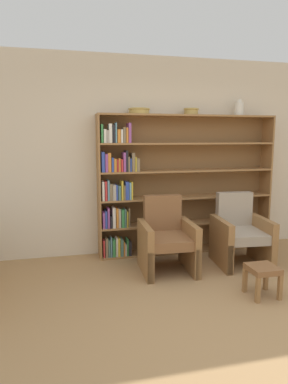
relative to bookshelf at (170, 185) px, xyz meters
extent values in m
plane|color=#A87F51|center=(-0.05, -2.18, -0.97)|extent=(24.00, 24.00, 0.00)
cube|color=beige|center=(-0.05, 0.17, 0.40)|extent=(12.00, 0.06, 2.75)
cube|color=olive|center=(-1.01, -0.02, 0.00)|extent=(0.02, 0.30, 1.95)
cube|color=olive|center=(1.50, -0.02, 0.00)|extent=(0.02, 0.30, 1.95)
cube|color=olive|center=(0.25, -0.02, 0.97)|extent=(2.49, 0.30, 0.02)
cube|color=olive|center=(0.25, -0.02, -0.96)|extent=(2.49, 0.30, 0.03)
cube|color=brown|center=(0.25, 0.12, 0.00)|extent=(2.49, 0.01, 1.95)
cube|color=red|center=(-0.97, -0.09, -0.83)|extent=(0.02, 0.12, 0.24)
cube|color=#7F6B4C|center=(-0.93, -0.07, -0.81)|extent=(0.03, 0.17, 0.26)
cube|color=#4C756B|center=(-0.90, -0.08, -0.83)|extent=(0.03, 0.13, 0.24)
cube|color=#669EB2|center=(-0.87, -0.09, -0.81)|extent=(0.02, 0.12, 0.27)
cube|color=#388C47|center=(-0.83, -0.07, -0.83)|extent=(0.04, 0.16, 0.24)
cube|color=white|center=(-0.79, -0.09, -0.81)|extent=(0.02, 0.13, 0.27)
cube|color=gold|center=(-0.76, -0.09, -0.82)|extent=(0.03, 0.12, 0.26)
cube|color=#4C756B|center=(-0.72, -0.07, -0.83)|extent=(0.04, 0.17, 0.24)
cube|color=orange|center=(-0.69, -0.05, -0.85)|extent=(0.02, 0.19, 0.20)
cube|color=white|center=(-0.67, -0.08, -0.86)|extent=(0.02, 0.14, 0.16)
cube|color=#388C47|center=(-0.64, -0.08, -0.83)|extent=(0.02, 0.15, 0.24)
cube|color=black|center=(-0.61, -0.08, -0.85)|extent=(0.04, 0.15, 0.20)
cube|color=olive|center=(0.25, -0.02, -0.55)|extent=(2.49, 0.30, 0.03)
cube|color=#994C99|center=(-0.96, -0.08, -0.43)|extent=(0.03, 0.14, 0.22)
cube|color=#334CB2|center=(-0.93, -0.06, -0.42)|extent=(0.03, 0.19, 0.24)
cube|color=#994C99|center=(-0.90, -0.06, -0.40)|extent=(0.03, 0.17, 0.28)
cube|color=black|center=(-0.86, -0.05, -0.46)|extent=(0.03, 0.20, 0.16)
cube|color=white|center=(-0.83, -0.06, -0.40)|extent=(0.04, 0.19, 0.28)
cube|color=orange|center=(-0.78, -0.07, -0.41)|extent=(0.03, 0.17, 0.27)
cube|color=#B2A899|center=(-0.75, -0.06, -0.41)|extent=(0.03, 0.17, 0.25)
cube|color=#388C47|center=(-0.71, -0.08, -0.42)|extent=(0.04, 0.14, 0.24)
cube|color=#4C756B|center=(-0.67, -0.07, -0.42)|extent=(0.02, 0.16, 0.25)
cube|color=gold|center=(-0.64, -0.07, -0.43)|extent=(0.02, 0.16, 0.22)
cube|color=#7F6B4C|center=(-0.62, -0.08, -0.41)|extent=(0.02, 0.14, 0.26)
cube|color=olive|center=(0.25, -0.02, -0.17)|extent=(2.49, 0.30, 0.02)
cube|color=white|center=(-0.96, -0.06, -0.03)|extent=(0.03, 0.18, 0.26)
cube|color=red|center=(-0.93, -0.07, -0.03)|extent=(0.03, 0.17, 0.26)
cube|color=#669EB2|center=(-0.89, -0.05, -0.03)|extent=(0.02, 0.20, 0.27)
cube|color=#7F6B4C|center=(-0.86, -0.06, -0.05)|extent=(0.04, 0.18, 0.22)
cube|color=#B2A899|center=(-0.82, -0.06, -0.06)|extent=(0.04, 0.18, 0.21)
cube|color=#334CB2|center=(-0.78, -0.05, -0.06)|extent=(0.02, 0.19, 0.20)
cube|color=#4C756B|center=(-0.75, -0.06, -0.06)|extent=(0.03, 0.18, 0.19)
cube|color=gold|center=(-0.71, -0.06, -0.03)|extent=(0.02, 0.18, 0.26)
cube|color=#7F6B4C|center=(-0.68, -0.08, -0.06)|extent=(0.02, 0.15, 0.20)
cube|color=#334CB2|center=(-0.64, -0.08, -0.04)|extent=(0.04, 0.15, 0.24)
cube|color=#669EB2|center=(-0.60, -0.09, -0.04)|extent=(0.02, 0.13, 0.23)
cube|color=gold|center=(-0.58, -0.05, -0.04)|extent=(0.02, 0.19, 0.24)
cube|color=olive|center=(0.25, -0.02, 0.21)|extent=(2.49, 0.30, 0.02)
cube|color=#334CB2|center=(-0.96, -0.07, 0.35)|extent=(0.04, 0.15, 0.26)
cube|color=#994C99|center=(-0.91, -0.08, 0.34)|extent=(0.03, 0.15, 0.24)
cube|color=orange|center=(-0.87, -0.08, 0.34)|extent=(0.04, 0.14, 0.25)
cube|color=#334CB2|center=(-0.83, -0.08, 0.31)|extent=(0.03, 0.15, 0.19)
cube|color=orange|center=(-0.80, -0.06, 0.31)|extent=(0.03, 0.18, 0.17)
cube|color=red|center=(-0.77, -0.08, 0.30)|extent=(0.02, 0.14, 0.16)
cube|color=orange|center=(-0.74, -0.09, 0.31)|extent=(0.02, 0.13, 0.18)
cube|color=red|center=(-0.71, -0.07, 0.30)|extent=(0.02, 0.17, 0.17)
cube|color=#994C99|center=(-0.68, -0.07, 0.35)|extent=(0.03, 0.16, 0.25)
cube|color=black|center=(-0.64, -0.06, 0.36)|extent=(0.03, 0.19, 0.28)
cube|color=#7F6B4C|center=(-0.62, -0.07, 0.32)|extent=(0.02, 0.17, 0.20)
cube|color=#334CB2|center=(-0.59, -0.06, 0.31)|extent=(0.02, 0.19, 0.18)
cube|color=#7F6B4C|center=(-0.56, -0.05, 0.34)|extent=(0.04, 0.20, 0.25)
cube|color=gold|center=(-0.52, -0.08, 0.31)|extent=(0.02, 0.15, 0.19)
cube|color=#7F6B4C|center=(-0.49, -0.06, 0.31)|extent=(0.04, 0.19, 0.18)
cube|color=olive|center=(0.25, -0.02, 0.59)|extent=(2.49, 0.30, 0.02)
cube|color=#388C47|center=(-0.96, -0.08, 0.72)|extent=(0.03, 0.15, 0.24)
cube|color=white|center=(-0.93, -0.06, 0.69)|extent=(0.03, 0.19, 0.18)
cube|color=#B2A899|center=(-0.89, -0.05, 0.68)|extent=(0.02, 0.20, 0.17)
cube|color=white|center=(-0.86, -0.07, 0.72)|extent=(0.04, 0.16, 0.25)
cube|color=black|center=(-0.81, -0.06, 0.71)|extent=(0.03, 0.19, 0.23)
cube|color=#669EB2|center=(-0.78, -0.09, 0.73)|extent=(0.02, 0.13, 0.26)
cube|color=orange|center=(-0.75, -0.09, 0.69)|extent=(0.04, 0.12, 0.18)
cube|color=white|center=(-0.71, -0.09, 0.69)|extent=(0.03, 0.13, 0.17)
cube|color=#7F6B4C|center=(-0.67, -0.08, 0.70)|extent=(0.03, 0.14, 0.20)
cube|color=orange|center=(-0.64, -0.07, 0.70)|extent=(0.03, 0.16, 0.20)
cube|color=#994C99|center=(-0.60, -0.05, 0.73)|extent=(0.03, 0.19, 0.26)
cylinder|color=tan|center=(-0.45, -0.02, 1.01)|extent=(0.27, 0.27, 0.07)
torus|color=tan|center=(-0.45, -0.02, 1.04)|extent=(0.29, 0.29, 0.02)
cylinder|color=tan|center=(0.29, -0.02, 1.02)|extent=(0.19, 0.19, 0.08)
torus|color=tan|center=(0.29, -0.02, 1.06)|extent=(0.21, 0.21, 0.02)
cylinder|color=silver|center=(1.01, -0.02, 1.07)|extent=(0.12, 0.12, 0.18)
cylinder|color=silver|center=(1.01, -0.02, 1.19)|extent=(0.07, 0.07, 0.05)
cube|color=olive|center=(0.02, -1.04, -0.79)|extent=(0.07, 0.07, 0.37)
cube|color=olive|center=(-0.55, -1.01, -0.79)|extent=(0.07, 0.07, 0.37)
cube|color=olive|center=(0.04, -0.43, -0.79)|extent=(0.07, 0.07, 0.37)
cube|color=olive|center=(-0.53, -0.41, -0.79)|extent=(0.07, 0.07, 0.37)
cube|color=brown|center=(-0.25, -0.72, -0.57)|extent=(0.51, 0.66, 0.12)
cube|color=brown|center=(-0.24, -0.44, -0.30)|extent=(0.48, 0.14, 0.48)
cube|color=olive|center=(0.03, -0.73, -0.67)|extent=(0.11, 0.68, 0.61)
cube|color=olive|center=(-0.53, -0.71, -0.67)|extent=(0.11, 0.68, 0.61)
cube|color=olive|center=(1.00, -1.05, -0.79)|extent=(0.08, 0.08, 0.37)
cube|color=olive|center=(0.44, -1.00, -0.79)|extent=(0.08, 0.08, 0.37)
cube|color=olive|center=(1.06, -0.44, -0.79)|extent=(0.08, 0.08, 0.37)
cube|color=olive|center=(0.49, -0.39, -0.79)|extent=(0.08, 0.08, 0.37)
cube|color=tan|center=(0.75, -0.72, -0.57)|extent=(0.54, 0.68, 0.12)
cube|color=tan|center=(0.77, -0.44, -0.30)|extent=(0.49, 0.16, 0.48)
cube|color=olive|center=(1.03, -0.75, -0.67)|extent=(0.14, 0.68, 0.61)
cube|color=olive|center=(0.47, -0.70, -0.67)|extent=(0.14, 0.68, 0.61)
cube|color=olive|center=(0.38, -1.46, -0.84)|extent=(0.04, 0.04, 0.27)
cube|color=olive|center=(0.63, -1.46, -0.84)|extent=(0.04, 0.04, 0.27)
cube|color=olive|center=(0.38, -1.72, -0.84)|extent=(0.04, 0.04, 0.27)
cube|color=olive|center=(0.63, -1.72, -0.84)|extent=(0.04, 0.04, 0.27)
cube|color=brown|center=(0.51, -1.59, -0.68)|extent=(0.29, 0.29, 0.06)
camera|label=1|loc=(-1.47, -4.58, 0.67)|focal=32.00mm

